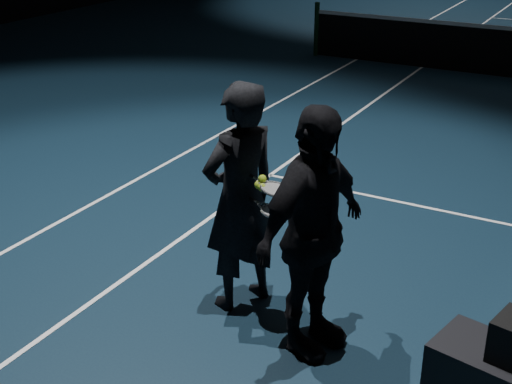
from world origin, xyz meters
TOP-DOWN VIEW (x-y plane):
  - net_post_left at (-6.40, 0.00)m, footprint 0.10×0.10m
  - player_a at (-2.97, -9.10)m, footprint 0.72×0.85m
  - player_b at (-2.18, -9.40)m, footprint 0.74×1.24m
  - racket_lower at (-2.55, -9.26)m, footprint 0.71×0.45m
  - racket_upper at (-2.58, -9.20)m, footprint 0.71×0.41m
  - tennis_balls at (-2.73, -9.18)m, footprint 0.12×0.10m

SIDE VIEW (x-z plane):
  - net_post_left at x=-6.40m, z-range 0.00..1.10m
  - player_a at x=-2.97m, z-range 0.00..1.99m
  - player_b at x=-2.18m, z-range 0.00..1.99m
  - racket_lower at x=-2.55m, z-range 1.01..1.04m
  - racket_upper at x=-2.58m, z-range 1.14..1.24m
  - tennis_balls at x=-2.73m, z-range 1.14..1.26m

